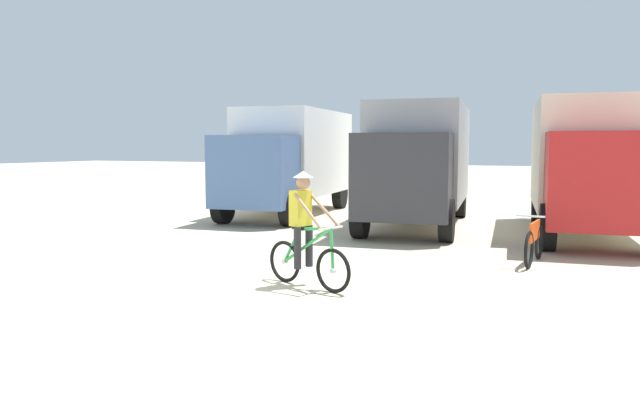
{
  "coord_description": "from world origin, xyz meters",
  "views": [
    {
      "loc": [
        5.2,
        -7.98,
        2.21
      ],
      "look_at": [
        0.45,
        3.16,
        1.1
      ],
      "focal_mm": 33.23,
      "sensor_mm": 36.0,
      "label": 1
    }
  ],
  "objects_px": {
    "box_truck_white_box": "(290,156)",
    "bicycle_spare": "(534,243)",
    "box_truck_cream_rv": "(587,159)",
    "cyclist_orange_shirt": "(305,233)",
    "box_truck_grey_hauler": "(418,158)"
  },
  "relations": [
    {
      "from": "box_truck_cream_rv",
      "to": "bicycle_spare",
      "type": "distance_m",
      "value": 4.76
    },
    {
      "from": "bicycle_spare",
      "to": "cyclist_orange_shirt",
      "type": "bearing_deg",
      "value": -133.79
    },
    {
      "from": "cyclist_orange_shirt",
      "to": "bicycle_spare",
      "type": "relative_size",
      "value": 1.05
    },
    {
      "from": "box_truck_grey_hauler",
      "to": "box_truck_cream_rv",
      "type": "distance_m",
      "value": 4.26
    },
    {
      "from": "box_truck_grey_hauler",
      "to": "bicycle_spare",
      "type": "relative_size",
      "value": 4.03
    },
    {
      "from": "box_truck_grey_hauler",
      "to": "cyclist_orange_shirt",
      "type": "xyz_separation_m",
      "value": [
        0.11,
        -7.81,
        -1.03
      ]
    },
    {
      "from": "box_truck_white_box",
      "to": "box_truck_grey_hauler",
      "type": "distance_m",
      "value": 4.55
    },
    {
      "from": "box_truck_grey_hauler",
      "to": "box_truck_cream_rv",
      "type": "relative_size",
      "value": 1.0
    },
    {
      "from": "box_truck_white_box",
      "to": "box_truck_grey_hauler",
      "type": "bearing_deg",
      "value": -12.8
    },
    {
      "from": "box_truck_white_box",
      "to": "bicycle_spare",
      "type": "xyz_separation_m",
      "value": [
        7.75,
        -5.48,
        -1.48
      ]
    },
    {
      "from": "box_truck_cream_rv",
      "to": "cyclist_orange_shirt",
      "type": "relative_size",
      "value": 3.81
    },
    {
      "from": "box_truck_cream_rv",
      "to": "cyclist_orange_shirt",
      "type": "height_order",
      "value": "box_truck_cream_rv"
    },
    {
      "from": "box_truck_grey_hauler",
      "to": "box_truck_cream_rv",
      "type": "xyz_separation_m",
      "value": [
        4.26,
        -0.05,
        0.0
      ]
    },
    {
      "from": "box_truck_cream_rv",
      "to": "bicycle_spare",
      "type": "bearing_deg",
      "value": -102.05
    },
    {
      "from": "box_truck_white_box",
      "to": "bicycle_spare",
      "type": "relative_size",
      "value": 4.02
    }
  ]
}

